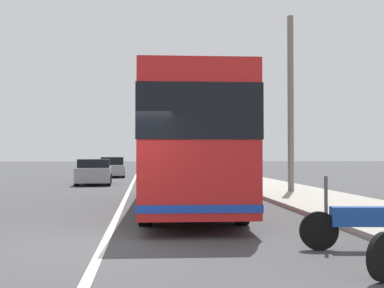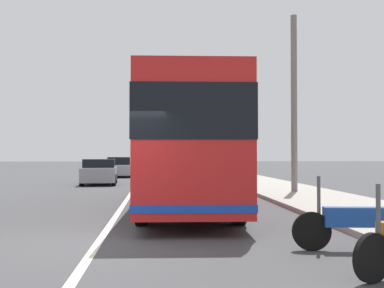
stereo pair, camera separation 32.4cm
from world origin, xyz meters
The scene contains 9 objects.
ground_plane centered at (0.00, 0.00, 0.00)m, with size 220.00×220.00×0.00m, color #424244.
sidewalk_curb centered at (10.00, -6.84, 0.07)m, with size 110.00×3.60×0.14m, color #9E998E.
lane_divider_line centered at (10.00, 0.00, 0.00)m, with size 110.00×0.16×0.01m, color silver.
coach_bus centered at (5.68, -2.02, 2.04)m, with size 11.19×2.91×3.59m.
motorcycle_angled centered at (-1.11, -4.57, 0.49)m, with size 0.38×2.34×1.29m.
car_side_street centered at (17.85, 2.09, 0.69)m, with size 4.14×2.08×1.41m.
car_behind_bus centered at (44.11, -2.24, 0.67)m, with size 4.34×1.85×1.41m.
car_ahead_same_lane centered at (26.91, 1.72, 0.69)m, with size 4.49×2.02×1.47m.
utility_pole centered at (10.36, -6.79, 3.74)m, with size 0.26×0.26×7.48m, color slate.
Camera 1 is at (-9.06, -0.77, 1.65)m, focal length 44.69 mm.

